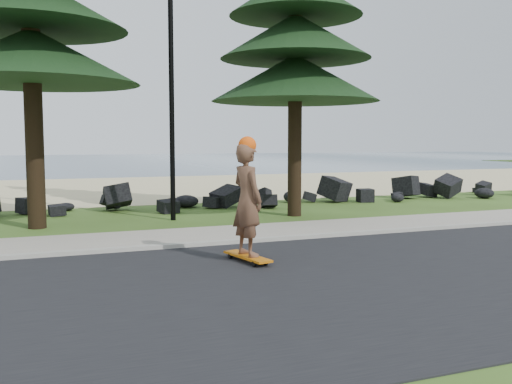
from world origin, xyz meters
The scene contains 9 objects.
ground centered at (0.00, 0.00, 0.00)m, with size 160.00×160.00×0.00m, color #324917.
road centered at (0.00, -4.50, 0.01)m, with size 160.00×7.00×0.02m, color black.
kerb centered at (0.00, -0.90, 0.05)m, with size 160.00×0.20×0.10m, color #A09D90.
sidewalk centered at (0.00, 0.20, 0.04)m, with size 160.00×2.00×0.08m, color gray.
beach_sand centered at (0.00, 14.50, 0.01)m, with size 160.00×15.00×0.01m, color beige.
ocean centered at (0.00, 51.00, 0.00)m, with size 160.00×58.00×0.01m, color #31495E.
seawall_boulders centered at (0.00, 5.60, 0.00)m, with size 60.00×2.40×1.10m, color black, non-canonical shape.
lamp_post centered at (0.00, 3.20, 4.13)m, with size 0.25×0.14×8.14m.
skateboarder centered at (-0.04, -2.71, 1.12)m, with size 0.62×1.24×2.24m.
Camera 1 is at (-3.58, -12.12, 2.18)m, focal length 40.00 mm.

